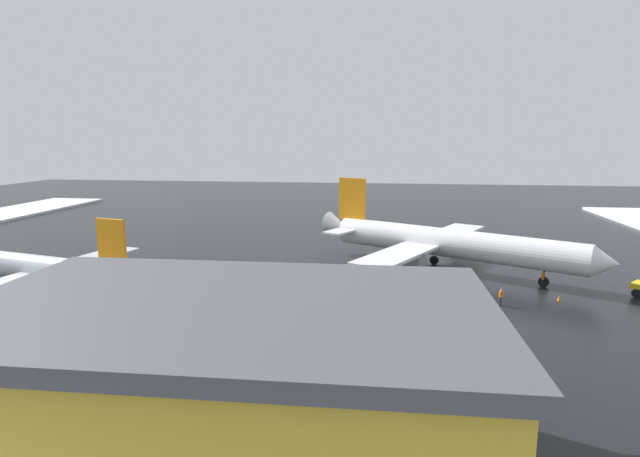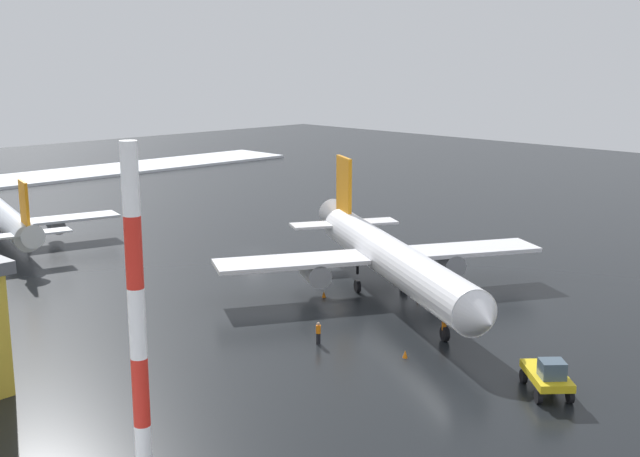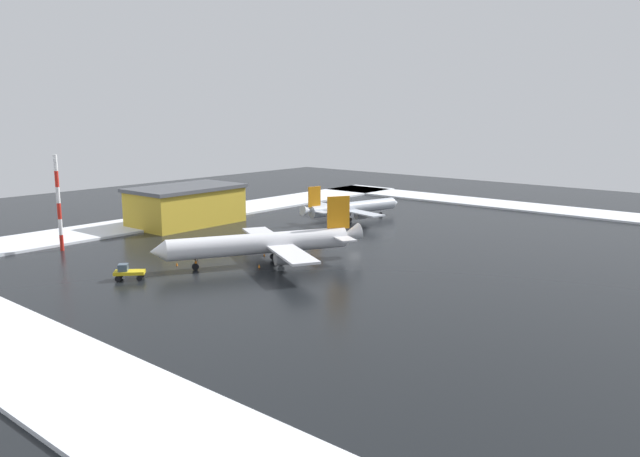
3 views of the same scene
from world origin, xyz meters
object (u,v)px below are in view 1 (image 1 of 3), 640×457
traffic_cone_near_nose (461,267)px  ground_crew_mid_apron (543,278)px  airplane_distant_tail (33,268)px  traffic_cone_mid_line (559,298)px  ground_crew_by_nose_gear (501,296)px  cargo_hangar (230,387)px  traffic_cone_wingtip_side (412,276)px  airplane_parked_starboard (444,242)px

traffic_cone_near_nose → ground_crew_mid_apron: bearing=-40.2°
airplane_distant_tail → ground_crew_mid_apron: 55.15m
airplane_distant_tail → traffic_cone_mid_line: 54.74m
ground_crew_by_nose_gear → cargo_hangar: size_ratio=0.07×
ground_crew_mid_apron → ground_crew_by_nose_gear: bearing=-129.8°
cargo_hangar → traffic_cone_near_nose: bearing=66.6°
airplane_distant_tail → ground_crew_mid_apron: (54.21, 9.95, -1.91)m
ground_crew_by_nose_gear → cargo_hangar: 33.35m
ground_crew_mid_apron → cargo_hangar: size_ratio=0.07×
traffic_cone_mid_line → traffic_cone_wingtip_side: 15.73m
airplane_distant_tail → traffic_cone_near_nose: size_ratio=52.87×
ground_crew_by_nose_gear → cargo_hangar: cargo_hangar is taller
traffic_cone_mid_line → traffic_cone_near_nose: bearing=125.3°
ground_crew_by_nose_gear → cargo_hangar: (-18.68, -27.41, 3.47)m
airplane_distant_tail → cargo_hangar: size_ratio=1.15×
ground_crew_mid_apron → traffic_cone_wingtip_side: 14.33m
ground_crew_by_nose_gear → traffic_cone_wingtip_side: (-8.17, 8.65, -0.70)m
traffic_cone_wingtip_side → traffic_cone_near_nose: bearing=39.8°
airplane_distant_tail → cargo_hangar: (29.45, -24.77, 1.56)m
airplane_parked_starboard → traffic_cone_wingtip_side: bearing=-105.2°
traffic_cone_mid_line → traffic_cone_wingtip_side: same height
ground_crew_by_nose_gear → traffic_cone_mid_line: (6.31, 2.50, -0.70)m
traffic_cone_wingtip_side → airplane_distant_tail: bearing=-164.2°
ground_crew_mid_apron → traffic_cone_near_nose: 10.34m
ground_crew_mid_apron → traffic_cone_mid_line: bearing=-87.3°
ground_crew_by_nose_gear → traffic_cone_mid_line: ground_crew_by_nose_gear is taller
ground_crew_mid_apron → cargo_hangar: 42.79m
ground_crew_mid_apron → traffic_cone_mid_line: 4.88m
airplane_distant_tail → ground_crew_by_nose_gear: airplane_distant_tail is taller
traffic_cone_near_nose → traffic_cone_mid_line: 14.05m
airplane_distant_tail → traffic_cone_near_nose: (46.33, 16.60, -2.61)m
ground_crew_mid_apron → ground_crew_by_nose_gear: same height
traffic_cone_near_nose → traffic_cone_mid_line: (8.11, -11.47, 0.00)m
airplane_parked_starboard → cargo_hangar: airplane_parked_starboard is taller
airplane_parked_starboard → cargo_hangar: (-14.53, -40.29, 0.82)m
airplane_distant_tail → ground_crew_by_nose_gear: size_ratio=17.00×
cargo_hangar → traffic_cone_wingtip_side: (10.51, 36.06, -4.17)m
airplane_parked_starboard → ground_crew_by_nose_gear: size_ratio=19.78×
ground_crew_by_nose_gear → airplane_distant_tail: bearing=-166.9°
airplane_distant_tail → traffic_cone_near_nose: 49.28m
airplane_parked_starboard → traffic_cone_near_nose: bearing=53.3°
cargo_hangar → traffic_cone_near_nose: 44.88m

